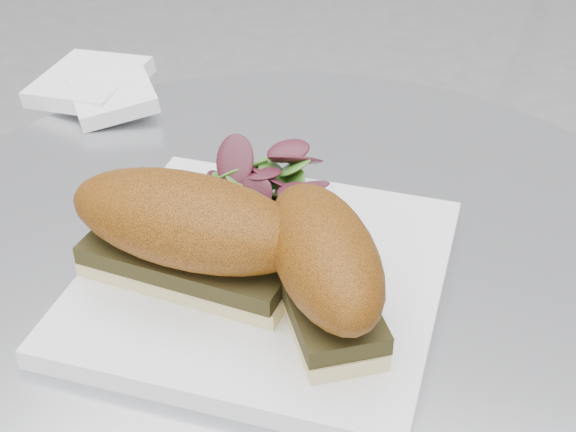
{
  "coord_description": "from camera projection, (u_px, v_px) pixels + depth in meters",
  "views": [
    {
      "loc": [
        0.17,
        -0.47,
        1.12
      ],
      "look_at": [
        -0.01,
        0.01,
        0.77
      ],
      "focal_mm": 50.0,
      "sensor_mm": 36.0,
      "label": 1
    }
  ],
  "objects": [
    {
      "name": "sandwich_right",
      "position": [
        324.0,
        264.0,
        0.54
      ],
      "size": [
        0.14,
        0.16,
        0.08
      ],
      "rotation": [
        0.0,
        0.0,
        -0.98
      ],
      "color": "beige",
      "rests_on": "plate"
    },
    {
      "name": "napkin",
      "position": [
        102.0,
        96.0,
        0.85
      ],
      "size": [
        0.18,
        0.18,
        0.02
      ],
      "primitive_type": null,
      "rotation": [
        0.0,
        0.0,
        -0.35
      ],
      "color": "white",
      "rests_on": "table"
    },
    {
      "name": "salad",
      "position": [
        254.0,
        178.0,
        0.66
      ],
      "size": [
        0.09,
        0.09,
        0.05
      ],
      "primitive_type": null,
      "color": "#5E9B33",
      "rests_on": "plate"
    },
    {
      "name": "plate",
      "position": [
        265.0,
        277.0,
        0.6
      ],
      "size": [
        0.27,
        0.27,
        0.02
      ],
      "primitive_type": "cube",
      "rotation": [
        0.0,
        0.0,
        0.05
      ],
      "color": "white",
      "rests_on": "table"
    },
    {
      "name": "sandwich_left",
      "position": [
        188.0,
        230.0,
        0.57
      ],
      "size": [
        0.19,
        0.09,
        0.08
      ],
      "rotation": [
        0.0,
        0.0,
        -0.04
      ],
      "color": "beige",
      "rests_on": "plate"
    }
  ]
}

